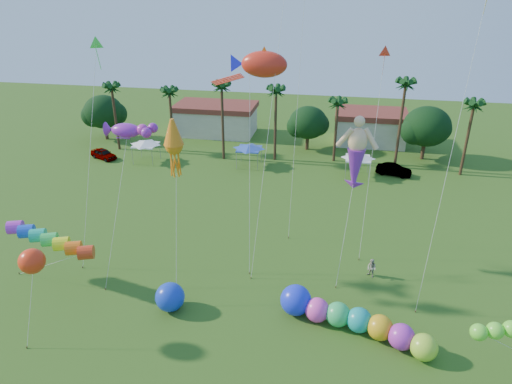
% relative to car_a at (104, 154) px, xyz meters
% --- Properties ---
extents(tree_line, '(69.46, 8.91, 11.00)m').
position_rel_car_a_xyz_m(tree_line, '(29.88, 8.08, 3.58)').
color(tree_line, '#3A2819').
rests_on(tree_line, ground).
extents(buildings_row, '(35.00, 7.00, 4.00)m').
position_rel_car_a_xyz_m(buildings_row, '(23.22, 14.09, 1.30)').
color(buildings_row, beige).
rests_on(buildings_row, ground).
extents(tent_row, '(31.00, 4.00, 0.60)m').
position_rel_car_a_xyz_m(tent_row, '(20.31, 0.42, 2.05)').
color(tent_row, white).
rests_on(tent_row, ground).
extents(car_a, '(4.41, 3.22, 1.40)m').
position_rel_car_a_xyz_m(car_a, '(0.00, 0.00, 0.00)').
color(car_a, '#4C4C54').
rests_on(car_a, ground).
extents(car_b, '(4.55, 2.50, 1.42)m').
position_rel_car_a_xyz_m(car_b, '(38.92, 1.33, 0.01)').
color(car_b, '#4C4C54').
rests_on(car_b, ground).
extents(spectator_b, '(1.02, 1.00, 1.65)m').
position_rel_car_a_xyz_m(spectator_b, '(35.24, -21.59, 0.13)').
color(spectator_b, '#A7A08B').
rests_on(spectator_b, ground).
extents(caterpillar_inflatable, '(10.98, 5.27, 2.28)m').
position_rel_car_a_xyz_m(caterpillar_inflatable, '(33.40, -28.40, 0.26)').
color(caterpillar_inflatable, '#FF43C2').
rests_on(caterpillar_inflatable, ground).
extents(blue_ball, '(2.19, 2.19, 2.19)m').
position_rel_car_a_xyz_m(blue_ball, '(20.30, -28.60, 0.40)').
color(blue_ball, blue).
rests_on(blue_ball, ground).
extents(rainbow_tube, '(9.35, 2.38, 4.14)m').
position_rel_car_a_xyz_m(rainbow_tube, '(11.42, -27.66, 2.89)').
color(rainbow_tube, red).
rests_on(rainbow_tube, ground).
extents(green_worm, '(9.28, 2.46, 3.93)m').
position_rel_car_a_xyz_m(green_worm, '(40.88, -31.03, 2.61)').
color(green_worm, '#68ED34').
rests_on(green_worm, ground).
extents(orange_ball_kite, '(2.12, 2.74, 6.80)m').
position_rel_car_a_xyz_m(orange_ball_kite, '(12.80, -32.62, 5.26)').
color(orange_ball_kite, '#FF3614').
rests_on(orange_ball_kite, ground).
extents(merman_kite, '(2.89, 5.82, 12.42)m').
position_rel_car_a_xyz_m(merman_kite, '(33.21, -19.10, 8.77)').
color(merman_kite, '#FAC28E').
rests_on(merman_kite, ground).
extents(fish_kite, '(5.66, 5.71, 17.71)m').
position_rel_car_a_xyz_m(fish_kite, '(25.62, -18.86, 15.88)').
color(fish_kite, red).
rests_on(fish_kite, ground).
extents(squid_kite, '(1.79, 4.28, 13.77)m').
position_rel_car_a_xyz_m(squid_kite, '(20.15, -24.98, 11.00)').
color(squid_kite, orange).
rests_on(squid_kite, ground).
extents(lobster_kite, '(4.44, 5.83, 12.80)m').
position_rel_car_a_xyz_m(lobster_kite, '(15.63, -23.08, 11.30)').
color(lobster_kite, purple).
rests_on(lobster_kite, ground).
extents(delta_kite_red, '(1.20, 5.14, 17.66)m').
position_rel_car_a_xyz_m(delta_kite_red, '(34.89, -14.46, 16.05)').
color(delta_kite_red, red).
rests_on(delta_kite_red, ground).
extents(delta_kite_green, '(2.53, 4.58, 18.61)m').
position_rel_car_a_xyz_m(delta_kite_green, '(12.80, -20.78, 17.00)').
color(delta_kite_green, '#37EA3E').
rests_on(delta_kite_green, ground).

